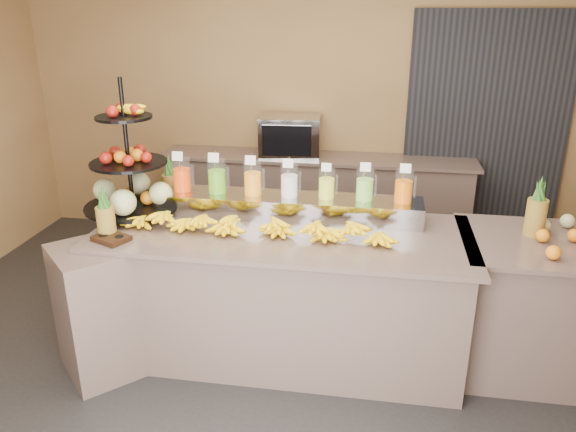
% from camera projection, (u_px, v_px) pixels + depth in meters
% --- Properties ---
extents(ground, '(6.00, 6.00, 0.00)m').
position_uv_depth(ground, '(275.00, 375.00, 3.78)').
color(ground, black).
rests_on(ground, ground).
extents(room_envelope, '(6.04, 5.02, 2.82)m').
position_uv_depth(room_envelope, '(321.00, 77.00, 3.81)').
color(room_envelope, brown).
rests_on(room_envelope, ground).
extents(buffet_counter, '(2.75, 1.25, 0.93)m').
position_uv_depth(buffet_counter, '(265.00, 294.00, 3.87)').
color(buffet_counter, gray).
rests_on(buffet_counter, ground).
extents(right_counter, '(1.08, 0.88, 0.93)m').
position_uv_depth(right_counter, '(537.00, 306.00, 3.73)').
color(right_counter, gray).
rests_on(right_counter, ground).
extents(back_ledge, '(3.10, 0.55, 0.93)m').
position_uv_depth(back_ledge, '(315.00, 200.00, 5.69)').
color(back_ledge, gray).
rests_on(back_ledge, ground).
extents(pitcher_tray, '(1.85, 0.30, 0.15)m').
position_uv_depth(pitcher_tray, '(289.00, 206.00, 3.96)').
color(pitcher_tray, gray).
rests_on(pitcher_tray, buffet_counter).
extents(juice_pitcher_orange_a, '(0.13, 0.13, 0.32)m').
position_uv_depth(juice_pitcher_orange_a, '(182.00, 177.00, 4.01)').
color(juice_pitcher_orange_a, silver).
rests_on(juice_pitcher_orange_a, pitcher_tray).
extents(juice_pitcher_green, '(0.13, 0.14, 0.32)m').
position_uv_depth(juice_pitcher_green, '(217.00, 178.00, 3.97)').
color(juice_pitcher_green, silver).
rests_on(juice_pitcher_green, pitcher_tray).
extents(juice_pitcher_orange_b, '(0.13, 0.13, 0.31)m').
position_uv_depth(juice_pitcher_orange_b, '(253.00, 180.00, 3.93)').
color(juice_pitcher_orange_b, silver).
rests_on(juice_pitcher_orange_b, pitcher_tray).
extents(juice_pitcher_milk, '(0.12, 0.13, 0.30)m').
position_uv_depth(juice_pitcher_milk, '(289.00, 183.00, 3.89)').
color(juice_pitcher_milk, silver).
rests_on(juice_pitcher_milk, pitcher_tray).
extents(juice_pitcher_lemon, '(0.11, 0.12, 0.28)m').
position_uv_depth(juice_pitcher_lemon, '(327.00, 185.00, 3.86)').
color(juice_pitcher_lemon, silver).
rests_on(juice_pitcher_lemon, pitcher_tray).
extents(juice_pitcher_lime, '(0.12, 0.13, 0.29)m').
position_uv_depth(juice_pitcher_lime, '(365.00, 187.00, 3.82)').
color(juice_pitcher_lime, silver).
rests_on(juice_pitcher_lime, pitcher_tray).
extents(juice_pitcher_orange_c, '(0.12, 0.13, 0.30)m').
position_uv_depth(juice_pitcher_orange_c, '(404.00, 188.00, 3.78)').
color(juice_pitcher_orange_c, silver).
rests_on(juice_pitcher_orange_c, pitcher_tray).
extents(banana_heap, '(1.82, 0.16, 0.15)m').
position_uv_depth(banana_heap, '(256.00, 222.00, 3.68)').
color(banana_heap, yellow).
rests_on(banana_heap, buffet_counter).
extents(fruit_stand, '(0.84, 0.84, 0.96)m').
position_uv_depth(fruit_stand, '(137.00, 181.00, 3.96)').
color(fruit_stand, black).
rests_on(fruit_stand, buffet_counter).
extents(condiment_caddy, '(0.26, 0.24, 0.03)m').
position_uv_depth(condiment_caddy, '(111.00, 238.00, 3.57)').
color(condiment_caddy, black).
rests_on(condiment_caddy, buffet_counter).
extents(pineapple_left_a, '(0.12, 0.12, 0.36)m').
position_uv_depth(pineapple_left_a, '(106.00, 217.00, 3.60)').
color(pineapple_left_a, brown).
rests_on(pineapple_left_a, buffet_counter).
extents(pineapple_left_b, '(0.12, 0.12, 0.38)m').
position_uv_depth(pineapple_left_b, '(171.00, 185.00, 4.20)').
color(pineapple_left_b, brown).
rests_on(pineapple_left_b, buffet_counter).
extents(right_fruit_pile, '(0.46, 0.44, 0.24)m').
position_uv_depth(right_fruit_pile, '(565.00, 234.00, 3.48)').
color(right_fruit_pile, brown).
rests_on(right_fruit_pile, right_counter).
extents(oven_warmer, '(0.61, 0.45, 0.39)m').
position_uv_depth(oven_warmer, '(290.00, 136.00, 5.49)').
color(oven_warmer, gray).
rests_on(oven_warmer, back_ledge).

